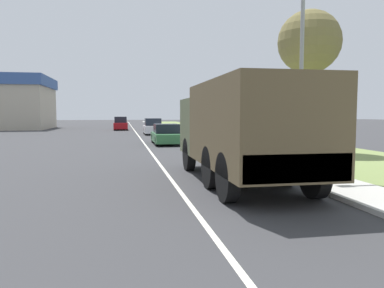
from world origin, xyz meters
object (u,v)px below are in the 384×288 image
object	(u,v)px
car_nearest_ahead	(167,135)
car_third_ahead	(121,124)
car_second_ahead	(153,127)
lamp_post	(297,41)
military_truck	(242,127)

from	to	relation	value
car_nearest_ahead	car_third_ahead	size ratio (longest dim) A/B	1.07
car_third_ahead	car_second_ahead	bearing A→B (deg)	-73.83
car_second_ahead	lamp_post	distance (m)	25.82
car_third_ahead	lamp_post	bearing A→B (deg)	-80.29
car_nearest_ahead	car_third_ahead	xyz separation A→B (m)	(-3.19, 23.31, 0.12)
car_second_ahead	military_truck	bearing A→B (deg)	-88.97
military_truck	car_third_ahead	distance (m)	38.38
car_second_ahead	car_third_ahead	world-z (taller)	car_third_ahead
military_truck	car_second_ahead	size ratio (longest dim) A/B	1.91
military_truck	car_third_ahead	xyz separation A→B (m)	(-3.72, 38.19, -0.94)
military_truck	car_second_ahead	bearing A→B (deg)	91.03
car_nearest_ahead	car_second_ahead	world-z (taller)	car_second_ahead
car_nearest_ahead	lamp_post	size ratio (longest dim) A/B	0.60
car_second_ahead	car_third_ahead	xyz separation A→B (m)	(-3.24, 11.17, 0.03)
car_third_ahead	car_nearest_ahead	bearing A→B (deg)	-82.21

